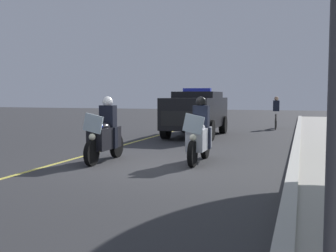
% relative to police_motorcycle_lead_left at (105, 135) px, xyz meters
% --- Properties ---
extents(ground_plane, '(80.00, 80.00, 0.00)m').
position_rel_police_motorcycle_lead_left_xyz_m(ground_plane, '(0.29, 1.42, -0.70)').
color(ground_plane, '#333335').
extents(curb_strip, '(48.00, 0.24, 0.15)m').
position_rel_police_motorcycle_lead_left_xyz_m(curb_strip, '(0.29, 4.79, -0.62)').
color(curb_strip, '#B7B5AD').
rests_on(curb_strip, ground).
extents(lane_stripe_center, '(48.00, 0.12, 0.01)m').
position_rel_police_motorcycle_lead_left_xyz_m(lane_stripe_center, '(0.29, -1.01, -0.70)').
color(lane_stripe_center, '#E0D14C').
rests_on(lane_stripe_center, ground).
extents(police_motorcycle_lead_left, '(2.14, 0.57, 1.72)m').
position_rel_police_motorcycle_lead_left_xyz_m(police_motorcycle_lead_left, '(0.00, 0.00, 0.00)').
color(police_motorcycle_lead_left, black).
rests_on(police_motorcycle_lead_left, ground).
extents(police_motorcycle_lead_right, '(2.14, 0.57, 1.72)m').
position_rel_police_motorcycle_lead_left_xyz_m(police_motorcycle_lead_right, '(-0.64, 2.41, 0.00)').
color(police_motorcycle_lead_right, black).
rests_on(police_motorcycle_lead_right, ground).
extents(police_suv, '(4.95, 2.16, 2.05)m').
position_rel_police_motorcycle_lead_left_xyz_m(police_suv, '(-7.36, 0.62, 0.37)').
color(police_suv, black).
rests_on(police_suv, ground).
extents(cyclist_background, '(1.76, 0.32, 1.69)m').
position_rel_police_motorcycle_lead_left_xyz_m(cyclist_background, '(-12.20, 3.65, 0.14)').
color(cyclist_background, black).
rests_on(cyclist_background, ground).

